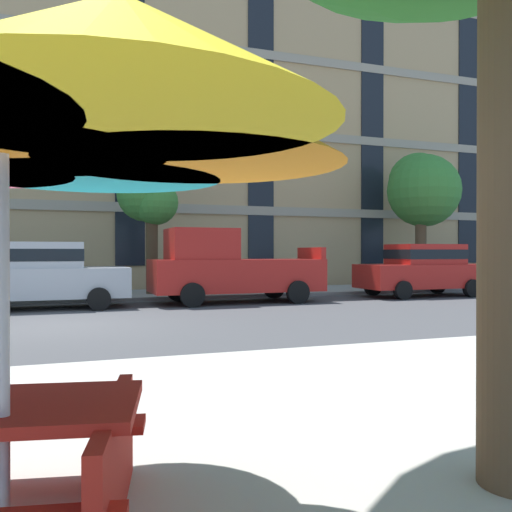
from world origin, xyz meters
TOP-DOWN VIEW (x-y plane):
  - ground_plane at (0.00, 0.00)m, footprint 120.00×120.00m
  - sidewalk_far at (0.00, 6.80)m, footprint 56.00×3.60m
  - apartment_building at (0.00, 14.99)m, footprint 42.01×12.08m
  - sedan_silver at (-0.31, 3.70)m, footprint 4.40×1.98m
  - pickup_red at (4.91, 3.70)m, footprint 5.10×2.12m
  - sedan_red at (11.83, 3.70)m, footprint 4.40×1.98m
  - street_tree_middle at (2.94, 6.61)m, footprint 2.01×2.02m
  - street_tree_right at (14.07, 6.66)m, footprint 2.95×2.95m
  - patio_umbrella at (-0.06, -9.00)m, footprint 3.37×3.13m

SIDE VIEW (x-z plane):
  - ground_plane at x=0.00m, z-range 0.00..0.00m
  - sidewalk_far at x=0.00m, z-range 0.00..0.12m
  - sedan_silver at x=-0.31m, z-range 0.06..1.84m
  - sedan_red at x=11.83m, z-range 0.06..1.84m
  - pickup_red at x=4.91m, z-range -0.07..2.13m
  - patio_umbrella at x=-0.06m, z-range 0.95..3.47m
  - street_tree_middle at x=2.94m, z-range 1.19..5.74m
  - street_tree_right at x=14.07m, z-range 1.34..6.93m
  - apartment_building at x=0.00m, z-range 0.00..16.00m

